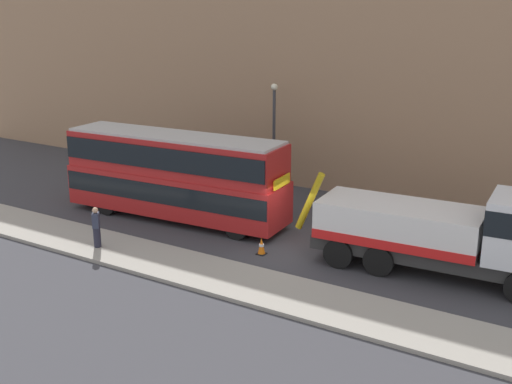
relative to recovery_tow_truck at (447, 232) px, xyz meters
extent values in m
plane|color=#38383D|center=(-6.08, -0.41, -1.76)|extent=(120.00, 120.00, 0.00)
cube|color=gray|center=(-6.08, -4.61, -1.68)|extent=(60.00, 2.80, 0.15)
cube|color=#9E7A5B|center=(-6.08, 8.41, 6.24)|extent=(60.00, 1.20, 16.00)
cube|color=#2D2D2D|center=(-0.48, -0.03, -0.90)|extent=(9.12, 2.79, 0.55)
cube|color=silver|center=(-1.78, -0.12, 0.07)|extent=(6.26, 2.99, 1.40)
cube|color=red|center=(-1.78, -0.12, -0.45)|extent=(6.26, 3.04, 0.36)
cylinder|color=#B79914|center=(-5.48, -0.36, 0.37)|extent=(1.25, 0.36, 2.52)
cylinder|color=black|center=(-2.25, 0.97, -1.18)|extent=(1.18, 0.41, 1.16)
cylinder|color=black|center=(-2.10, -1.25, -1.18)|extent=(1.18, 0.41, 1.16)
cylinder|color=black|center=(-3.85, 0.86, -1.18)|extent=(1.18, 0.41, 1.16)
cylinder|color=black|center=(-3.70, -1.35, -1.18)|extent=(1.18, 0.41, 1.16)
cube|color=#AD1E1E|center=(-12.68, -0.03, -0.47)|extent=(11.14, 3.21, 1.90)
cube|color=#AD1E1E|center=(-12.68, -0.03, 1.33)|extent=(10.91, 3.09, 1.70)
cube|color=black|center=(-12.68, -0.03, -0.22)|extent=(11.03, 3.25, 0.90)
cube|color=black|center=(-12.68, -0.03, 1.43)|extent=(10.81, 3.24, 1.00)
cube|color=#B2B2B2|center=(-12.68, -0.03, 2.24)|extent=(10.69, 2.98, 0.12)
cube|color=yellow|center=(-7.17, 0.33, 0.78)|extent=(0.16, 1.50, 0.44)
cylinder|color=black|center=(-8.86, 1.30, -1.24)|extent=(1.06, 0.37, 1.04)
cylinder|color=black|center=(-8.72, -0.86, -1.24)|extent=(1.06, 0.37, 1.04)
cylinder|color=black|center=(-16.04, 0.83, -1.24)|extent=(1.06, 0.37, 1.04)
cylinder|color=black|center=(-15.90, -1.32, -1.24)|extent=(1.06, 0.37, 1.04)
cylinder|color=#232333|center=(-12.94, -4.92, -1.18)|extent=(0.42, 0.42, 0.85)
cube|color=#2D3347|center=(-12.94, -4.92, -0.45)|extent=(0.44, 0.48, 0.62)
sphere|color=tan|center=(-12.94, -4.92, -0.02)|extent=(0.24, 0.24, 0.24)
cone|color=orange|center=(-6.92, -1.77, -1.40)|extent=(0.32, 0.32, 0.72)
cylinder|color=white|center=(-6.92, -1.77, -1.36)|extent=(0.21, 0.21, 0.10)
cube|color=black|center=(-6.92, -1.77, -1.74)|extent=(0.36, 0.36, 0.04)
cylinder|color=#38383D|center=(-10.95, 6.21, 0.99)|extent=(0.16, 0.16, 5.50)
sphere|color=#EAE5C6|center=(-10.95, 6.21, 3.89)|extent=(0.36, 0.36, 0.36)
camera|label=1|loc=(5.48, -22.45, 8.13)|focal=44.63mm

